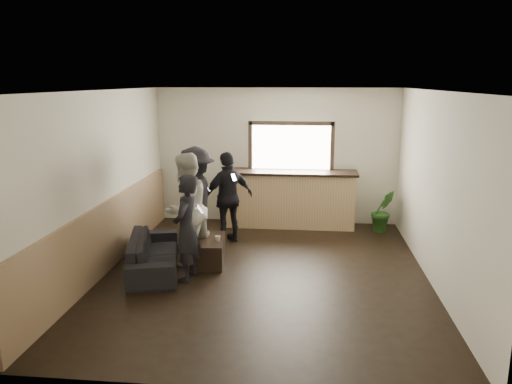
# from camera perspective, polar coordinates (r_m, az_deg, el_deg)

# --- Properties ---
(ground) EXTENTS (5.00, 6.00, 0.01)m
(ground) POSITION_cam_1_polar(r_m,az_deg,el_deg) (7.87, 0.87, -9.31)
(ground) COLOR black
(room_shell) EXTENTS (5.01, 6.01, 2.80)m
(room_shell) POSITION_cam_1_polar(r_m,az_deg,el_deg) (7.55, -4.67, 1.34)
(room_shell) COLOR silver
(room_shell) RESTS_ON ground
(bar_counter) EXTENTS (2.70, 0.68, 2.13)m
(bar_counter) POSITION_cam_1_polar(r_m,az_deg,el_deg) (10.24, 3.89, -0.38)
(bar_counter) COLOR tan
(bar_counter) RESTS_ON ground
(sofa) EXTENTS (1.15, 1.97, 0.54)m
(sofa) POSITION_cam_1_polar(r_m,az_deg,el_deg) (8.11, -11.61, -6.86)
(sofa) COLOR black
(sofa) RESTS_ON ground
(coffee_table) EXTENTS (0.60, 0.97, 0.41)m
(coffee_table) POSITION_cam_1_polar(r_m,az_deg,el_deg) (8.29, -5.48, -6.71)
(coffee_table) COLOR black
(coffee_table) RESTS_ON ground
(cup_a) EXTENTS (0.17, 0.17, 0.10)m
(cup_a) POSITION_cam_1_polar(r_m,az_deg,el_deg) (8.33, -5.75, -4.78)
(cup_a) COLOR silver
(cup_a) RESTS_ON coffee_table
(cup_b) EXTENTS (0.12, 0.12, 0.09)m
(cup_b) POSITION_cam_1_polar(r_m,az_deg,el_deg) (8.08, -4.39, -5.33)
(cup_b) COLOR silver
(cup_b) RESTS_ON coffee_table
(potted_plant) EXTENTS (0.56, 0.50, 0.84)m
(potted_plant) POSITION_cam_1_polar(r_m,az_deg,el_deg) (10.18, 14.29, -2.09)
(potted_plant) COLOR #2D6623
(potted_plant) RESTS_ON ground
(person_a) EXTENTS (0.49, 0.62, 1.61)m
(person_a) POSITION_cam_1_polar(r_m,az_deg,el_deg) (7.47, -7.95, -4.09)
(person_a) COLOR black
(person_a) RESTS_ON ground
(person_b) EXTENTS (0.99, 1.09, 1.82)m
(person_b) POSITION_cam_1_polar(r_m,az_deg,el_deg) (8.14, -8.03, -1.94)
(person_b) COLOR beige
(person_b) RESTS_ON ground
(person_c) EXTENTS (0.81, 1.25, 1.83)m
(person_c) POSITION_cam_1_polar(r_m,az_deg,el_deg) (8.83, -6.91, -0.74)
(person_c) COLOR black
(person_c) RESTS_ON ground
(person_d) EXTENTS (1.04, 0.92, 1.68)m
(person_d) POSITION_cam_1_polar(r_m,az_deg,el_deg) (9.16, -3.17, -0.63)
(person_d) COLOR black
(person_d) RESTS_ON ground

